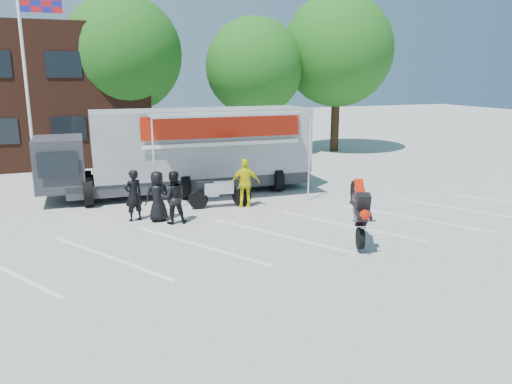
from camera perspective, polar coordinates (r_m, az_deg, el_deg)
ground at (r=13.70m, az=3.56°, el=-6.24°), size 100.00×100.00×0.00m
parking_bay_lines at (r=14.56m, az=1.87°, el=-5.00°), size 18.09×13.33×0.01m
flagpole at (r=21.65m, az=-24.31°, el=13.46°), size 1.61×0.12×8.00m
tree_left at (r=27.88m, az=-14.97°, el=14.96°), size 6.12×6.12×8.64m
tree_mid at (r=28.66m, az=-0.18°, el=14.10°), size 5.44×5.44×7.68m
tree_right at (r=30.45m, az=9.30°, el=15.65°), size 6.46×6.46×9.12m
transporter_truck at (r=20.02m, az=-7.34°, el=0.01°), size 10.45×5.42×3.25m
parked_motorcycle at (r=17.62m, az=-4.08°, el=-1.76°), size 2.33×1.01×1.18m
stunt_bike_rider at (r=14.20m, az=11.22°, el=-5.76°), size 1.36×1.85×1.97m
spectator_leather_a at (r=16.10m, az=-11.18°, el=-0.48°), size 0.83×0.59×1.61m
spectator_leather_b at (r=16.30m, az=-13.82°, el=-0.37°), size 0.70×0.58×1.66m
spectator_leather_c at (r=15.75m, az=-9.45°, el=-0.62°), size 0.89×0.73×1.67m
spectator_hivis at (r=17.41m, az=-1.22°, el=1.01°), size 1.09×0.68×1.73m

